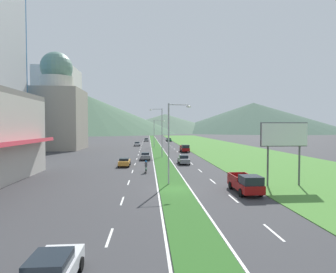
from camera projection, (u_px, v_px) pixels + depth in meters
ground_plane at (174, 190)px, 28.58m from camera, size 600.00×600.00×0.00m
grass_median at (157, 147)px, 88.38m from camera, size 3.20×240.00×0.06m
grass_verge_right at (218, 147)px, 89.90m from camera, size 24.00×240.00×0.06m
lane_dash_left_1 at (110, 237)px, 16.28m from camera, size 0.16×2.80×0.01m
lane_dash_left_2 at (122, 201)px, 24.29m from camera, size 0.16×2.80×0.01m
lane_dash_left_3 at (129, 182)px, 32.30m from camera, size 0.16×2.80×0.01m
lane_dash_left_4 at (132, 171)px, 40.32m from camera, size 0.16×2.80×0.01m
lane_dash_left_5 at (135, 164)px, 48.33m from camera, size 0.16×2.80×0.01m
lane_dash_left_6 at (137, 159)px, 56.34m from camera, size 0.16×2.80×0.01m
lane_dash_left_7 at (138, 155)px, 64.35m from camera, size 0.16×2.80×0.01m
lane_dash_left_8 at (139, 152)px, 72.36m from camera, size 0.16×2.80×0.01m
lane_dash_left_9 at (140, 149)px, 80.37m from camera, size 0.16×2.80×0.01m
lane_dash_left_10 at (141, 147)px, 88.38m from camera, size 0.16×2.80×0.01m
lane_dash_left_11 at (141, 146)px, 96.39m from camera, size 0.16×2.80×0.01m
lane_dash_left_12 at (142, 144)px, 104.40m from camera, size 0.16×2.80×0.01m
lane_dash_left_13 at (142, 143)px, 112.41m from camera, size 0.16×2.80×0.01m
lane_dash_left_14 at (143, 142)px, 120.43m from camera, size 0.16×2.80×0.01m
lane_dash_left_15 at (143, 141)px, 128.44m from camera, size 0.16×2.80×0.01m
lane_dash_right_1 at (273, 232)px, 17.04m from camera, size 0.16×2.80×0.01m
lane_dash_right_2 at (233, 199)px, 25.05m from camera, size 0.16×2.80×0.01m
lane_dash_right_3 at (213, 181)px, 33.06m from camera, size 0.16×2.80×0.01m
lane_dash_right_4 at (200, 171)px, 41.07m from camera, size 0.16×2.80×0.01m
lane_dash_right_5 at (192, 164)px, 49.08m from camera, size 0.16×2.80×0.01m
lane_dash_right_6 at (185, 158)px, 57.09m from camera, size 0.16×2.80×0.01m
lane_dash_right_7 at (181, 155)px, 65.10m from camera, size 0.16×2.80×0.01m
lane_dash_right_8 at (177, 152)px, 73.11m from camera, size 0.16×2.80×0.01m
lane_dash_right_9 at (174, 149)px, 81.12m from camera, size 0.16×2.80×0.01m
lane_dash_right_10 at (172, 147)px, 89.13m from camera, size 0.16×2.80×0.01m
lane_dash_right_11 at (170, 145)px, 97.15m from camera, size 0.16×2.80×0.01m
lane_dash_right_12 at (168, 144)px, 105.16m from camera, size 0.16×2.80×0.01m
lane_dash_right_13 at (167, 143)px, 113.17m from camera, size 0.16×2.80×0.01m
lane_dash_right_14 at (166, 142)px, 121.18m from camera, size 0.16×2.80×0.01m
lane_dash_right_15 at (165, 141)px, 129.19m from camera, size 0.16×2.80×0.01m
edge_line_median_left at (151, 147)px, 88.25m from camera, size 0.16×240.00×0.01m
edge_line_median_right at (162, 147)px, 88.51m from camera, size 0.16×240.00×0.01m
domed_building at (57, 109)px, 79.89m from camera, size 14.61×14.61×28.62m
midrise_colored at (58, 107)px, 96.68m from camera, size 13.57×13.57×27.36m
hill_far_left at (86, 114)px, 277.62m from camera, size 190.75×190.75×39.15m
hill_far_center at (165, 123)px, 323.81m from camera, size 149.74×149.74×22.13m
hill_far_right at (253, 118)px, 323.31m from camera, size 211.24×211.24×35.56m
street_lamp_near at (171, 138)px, 31.13m from camera, size 2.71×0.43×9.36m
street_lamp_mid at (161, 130)px, 59.79m from camera, size 2.92×0.30×10.73m
street_lamp_far at (155, 131)px, 88.50m from camera, size 3.53×0.46×8.98m
billboard_roadside at (284, 138)px, 30.16m from camera, size 5.43×0.28×7.16m
car_0 at (146, 140)px, 125.15m from camera, size 1.95×4.52×1.48m
car_1 at (137, 144)px, 94.48m from camera, size 2.02×4.10×1.43m
car_2 at (145, 156)px, 55.03m from camera, size 1.95×4.75×1.47m
car_3 at (124, 162)px, 45.65m from camera, size 1.90×4.14×1.40m
car_4 at (168, 139)px, 128.57m from camera, size 1.92×4.10×1.42m
car_5 at (169, 140)px, 123.57m from camera, size 1.94×4.73×1.53m
car_6 at (184, 160)px, 48.47m from camera, size 1.88×4.08×1.59m
car_7 at (51, 271)px, 11.10m from camera, size 1.96×4.04×1.41m
pickup_truck_0 at (246, 184)px, 26.99m from camera, size 2.18×5.40×2.00m
pickup_truck_1 at (185, 148)px, 71.33m from camera, size 2.18×5.40×2.00m
motorcycle_rider at (146, 168)px, 39.15m from camera, size 0.36×2.00×1.80m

